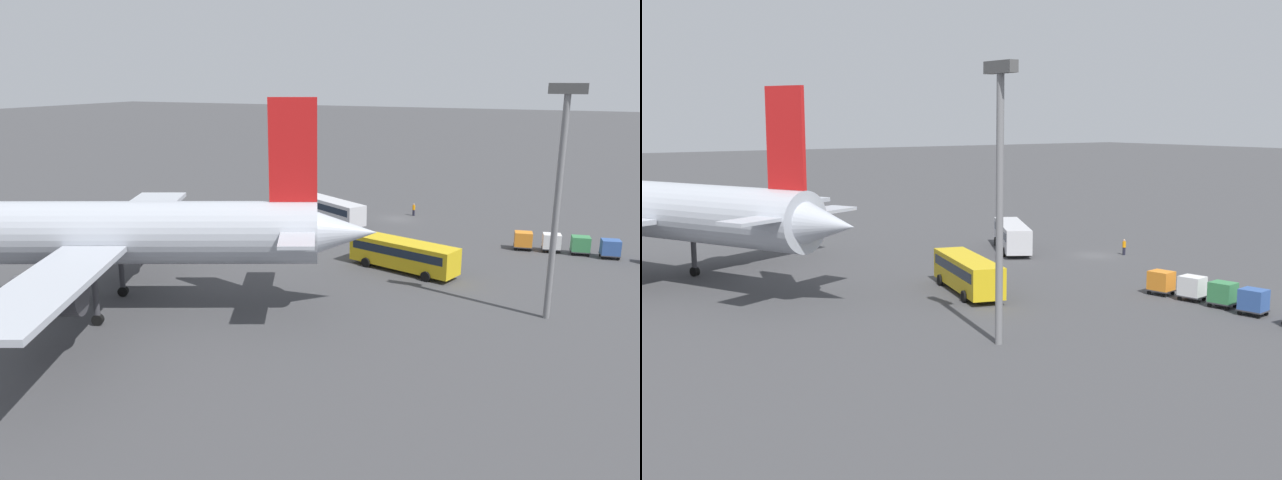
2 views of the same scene
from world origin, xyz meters
TOP-DOWN VIEW (x-y plane):
  - ground_plane at (0.00, 0.00)m, footprint 600.00×600.00m
  - airplane at (13.15, 43.51)m, footprint 45.50×39.25m
  - shuttle_bus_near at (7.85, 5.51)m, footprint 12.11×8.72m
  - shuttle_bus_far at (-7.51, 22.43)m, footprint 11.84×6.04m
  - worker_person at (-1.51, -2.89)m, footprint 0.38×0.38m
  - cargo_cart_blue at (-26.69, 9.08)m, footprint 2.25×1.99m
  - cargo_cart_green at (-23.69, 8.85)m, footprint 2.25×1.99m
  - cargo_cart_white at (-20.68, 8.92)m, footprint 2.25×1.99m
  - cargo_cart_orange at (-17.68, 9.30)m, footprint 2.25×1.99m
  - light_pole at (-21.88, 29.92)m, footprint 2.80×0.70m

SIDE VIEW (x-z plane):
  - ground_plane at x=0.00m, z-range 0.00..0.00m
  - worker_person at x=-1.51m, z-range 0.00..1.74m
  - cargo_cart_blue at x=-26.69m, z-range 0.16..2.22m
  - cargo_cart_green at x=-23.69m, z-range 0.16..2.22m
  - cargo_cart_white at x=-20.68m, z-range 0.16..2.22m
  - cargo_cart_orange at x=-17.68m, z-range 0.16..2.22m
  - shuttle_bus_far at x=-7.51m, z-range 0.32..3.40m
  - shuttle_bus_near at x=7.85m, z-range 0.32..3.43m
  - airplane at x=13.15m, z-range -2.17..15.39m
  - light_pole at x=-21.88m, z-range 2.02..20.67m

